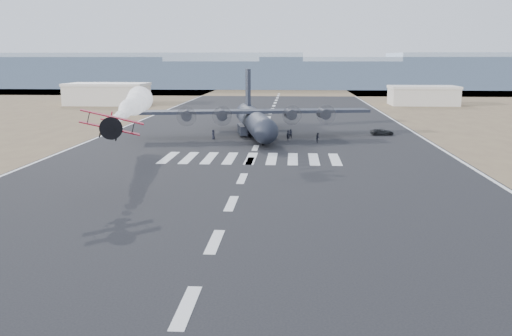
# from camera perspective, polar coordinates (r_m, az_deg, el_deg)

# --- Properties ---
(ground) EXTENTS (500.00, 500.00, 0.00)m
(ground) POSITION_cam_1_polar(r_m,az_deg,el_deg) (33.96, -6.99, -13.65)
(ground) COLOR black
(ground) RESTS_ON ground
(scrub_far) EXTENTS (500.00, 80.00, 0.00)m
(scrub_far) POSITION_cam_1_polar(r_m,az_deg,el_deg) (260.78, 2.47, 7.75)
(scrub_far) COLOR brown
(scrub_far) RESTS_ON ground
(runway_markings) EXTENTS (60.00, 260.00, 0.01)m
(runway_markings) POSITION_cam_1_polar(r_m,az_deg,el_deg) (91.61, -0.04, 2.03)
(runway_markings) COLOR silver
(runway_markings) RESTS_ON ground
(ridge_seg_b) EXTENTS (150.00, 50.00, 15.00)m
(ridge_seg_b) POSITION_cam_1_polar(r_m,az_deg,el_deg) (320.69, -21.60, 8.93)
(ridge_seg_b) COLOR #8494A8
(ridge_seg_b) RESTS_ON ground
(ridge_seg_c) EXTENTS (150.00, 50.00, 17.00)m
(ridge_seg_c) POSITION_cam_1_polar(r_m,az_deg,el_deg) (298.95, -10.11, 9.62)
(ridge_seg_c) COLOR #8494A8
(ridge_seg_c) RESTS_ON ground
(ridge_seg_d) EXTENTS (150.00, 50.00, 13.00)m
(ridge_seg_d) POSITION_cam_1_polar(r_m,az_deg,el_deg) (290.49, 2.62, 9.34)
(ridge_seg_d) COLOR #8494A8
(ridge_seg_d) RESTS_ON ground
(ridge_seg_e) EXTENTS (150.00, 50.00, 15.00)m
(ridge_seg_e) POSITION_cam_1_polar(r_m,az_deg,el_deg) (296.33, 15.46, 9.19)
(ridge_seg_e) COLOR #8494A8
(ridge_seg_e) RESTS_ON ground
(hangar_left) EXTENTS (24.50, 14.50, 6.70)m
(hangar_left) POSITION_cam_1_polar(r_m,az_deg,el_deg) (184.99, -14.63, 7.20)
(hangar_left) COLOR #B4ADA0
(hangar_left) RESTS_ON ground
(hangar_right) EXTENTS (20.50, 12.50, 5.90)m
(hangar_right) POSITION_cam_1_polar(r_m,az_deg,el_deg) (185.04, 16.37, 6.99)
(hangar_right) COLOR #B4ADA0
(hangar_right) RESTS_ON ground
(aerobatic_biplane) EXTENTS (6.28, 5.86, 3.21)m
(aerobatic_biplane) POSITION_cam_1_polar(r_m,az_deg,el_deg) (60.47, -14.40, 4.30)
(aerobatic_biplane) COLOR #A60B10
(smoke_trail) EXTENTS (7.70, 34.06, 4.02)m
(smoke_trail) POSITION_cam_1_polar(r_m,az_deg,el_deg) (88.27, -11.73, 6.54)
(smoke_trail) COLOR white
(transport_aircraft) EXTENTS (41.77, 34.21, 12.08)m
(transport_aircraft) POSITION_cam_1_polar(r_m,az_deg,el_deg) (106.22, -0.16, 4.94)
(transport_aircraft) COLOR black
(transport_aircraft) RESTS_ON ground
(support_vehicle) EXTENTS (4.46, 2.38, 1.19)m
(support_vehicle) POSITION_cam_1_polar(r_m,az_deg,el_deg) (109.69, 12.50, 3.55)
(support_vehicle) COLOR black
(support_vehicle) RESTS_ON ground
(crew_a) EXTENTS (0.85, 0.84, 1.81)m
(crew_a) POSITION_cam_1_polar(r_m,az_deg,el_deg) (99.90, 3.22, 3.27)
(crew_a) COLOR black
(crew_a) RESTS_ON ground
(crew_b) EXTENTS (0.96, 0.67, 1.82)m
(crew_b) POSITION_cam_1_polar(r_m,az_deg,el_deg) (103.19, -0.78, 3.53)
(crew_b) COLOR black
(crew_b) RESTS_ON ground
(crew_c) EXTENTS (1.16, 0.76, 1.66)m
(crew_c) POSITION_cam_1_polar(r_m,az_deg,el_deg) (98.38, 0.28, 3.13)
(crew_c) COLOR black
(crew_c) RESTS_ON ground
(crew_d) EXTENTS (1.09, 0.75, 1.69)m
(crew_d) POSITION_cam_1_polar(r_m,az_deg,el_deg) (96.04, 0.51, 2.95)
(crew_d) COLOR black
(crew_d) RESTS_ON ground
(crew_e) EXTENTS (0.89, 0.96, 1.68)m
(crew_e) POSITION_cam_1_polar(r_m,az_deg,el_deg) (101.85, -4.28, 3.37)
(crew_e) COLOR black
(crew_e) RESTS_ON ground
(crew_f) EXTENTS (1.25, 1.44, 1.57)m
(crew_f) POSITION_cam_1_polar(r_m,az_deg,el_deg) (96.81, 0.66, 2.97)
(crew_f) COLOR black
(crew_f) RESTS_ON ground
(crew_g) EXTENTS (0.70, 0.62, 1.68)m
(crew_g) POSITION_cam_1_polar(r_m,az_deg,el_deg) (102.66, 3.47, 3.44)
(crew_g) COLOR black
(crew_g) RESTS_ON ground
(crew_h) EXTENTS (0.50, 0.79, 1.62)m
(crew_h) POSITION_cam_1_polar(r_m,az_deg,el_deg) (98.23, 6.21, 3.04)
(crew_h) COLOR black
(crew_h) RESTS_ON ground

